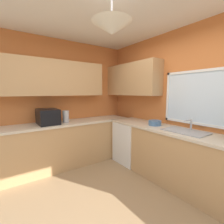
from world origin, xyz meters
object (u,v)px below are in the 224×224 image
at_px(kettle, 66,116).
at_px(bowl, 155,123).
at_px(dishwasher, 131,142).
at_px(sink_assembly, 185,131).
at_px(microwave, 48,117).

xyz_separation_m(kettle, bowl, (1.24, 1.26, -0.08)).
xyz_separation_m(dishwasher, sink_assembly, (1.20, 0.04, 0.49)).
height_order(dishwasher, sink_assembly, sink_assembly).
xyz_separation_m(dishwasher, microwave, (-0.66, -1.57, 0.62)).
relative_size(dishwasher, microwave, 1.80).
bearing_deg(bowl, dishwasher, -177.14).
height_order(kettle, bowl, kettle).
distance_m(microwave, bowl, 2.04).
bearing_deg(microwave, sink_assembly, 40.76).
relative_size(dishwasher, sink_assembly, 1.34).
relative_size(microwave, kettle, 1.98).
distance_m(dishwasher, kettle, 1.51).
relative_size(kettle, sink_assembly, 0.38).
distance_m(dishwasher, sink_assembly, 1.30).
bearing_deg(sink_assembly, microwave, -139.24).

